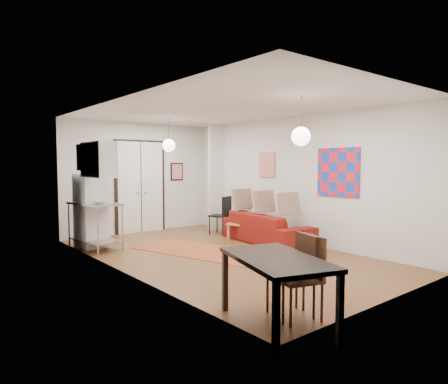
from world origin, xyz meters
TOP-DOWN VIEW (x-y plane):
  - floor at (0.00, 0.00)m, footprint 7.00×7.00m
  - ceiling at (0.00, 0.00)m, footprint 4.20×7.00m
  - wall_back at (0.00, 3.50)m, footprint 4.20×0.02m
  - wall_front at (0.00, -3.50)m, footprint 4.20×0.02m
  - wall_left at (-2.10, 0.00)m, footprint 0.02×7.00m
  - wall_right at (2.10, 0.00)m, footprint 0.02×7.00m
  - double_doors at (0.00, 3.46)m, footprint 1.44×0.06m
  - stub_partition at (1.85, 2.55)m, footprint 0.50×0.10m
  - wall_cabinet at (-1.92, 1.50)m, footprint 0.35×1.00m
  - painting_popart at (2.08, -1.25)m, footprint 0.05×1.00m
  - painting_abstract at (2.08, 0.80)m, footprint 0.05×0.50m
  - poster_back at (1.15, 3.47)m, footprint 0.40×0.03m
  - print_left at (-2.07, 2.00)m, footprint 0.03×0.44m
  - pendant_back at (0.00, 2.00)m, footprint 0.30×0.30m
  - pendant_front at (0.00, -2.00)m, footprint 0.30×0.30m
  - kilim_rug at (-0.05, 0.30)m, footprint 2.21×3.65m
  - sofa at (1.56, 0.29)m, footprint 2.50×1.26m
  - coffee_table at (1.53, 1.07)m, footprint 1.03×0.82m
  - potted_plant at (1.63, 1.07)m, footprint 0.42×0.44m
  - kitchen_counter at (-1.75, 2.16)m, footprint 0.82×1.37m
  - bowl at (-1.75, 1.86)m, footprint 0.30×0.30m
  - soap_bottle at (-1.75, 2.41)m, footprint 0.12×0.12m
  - fridge at (-1.75, 2.37)m, footprint 0.64×0.64m
  - dining_table at (-1.75, -3.15)m, footprint 1.22×1.61m
  - dining_chair_near at (-1.39, -2.94)m, footprint 0.58×0.72m
  - dining_chair_far at (-1.39, -3.05)m, footprint 0.58×0.72m
  - black_side_chair at (1.42, 1.94)m, footprint 0.59×0.60m

SIDE VIEW (x-z plane):
  - floor at x=0.00m, z-range 0.00..0.00m
  - kilim_rug at x=-0.05m, z-range 0.00..0.01m
  - coffee_table at x=1.53m, z-range 0.15..0.55m
  - sofa at x=1.56m, z-range 0.00..0.70m
  - dining_chair_near at x=-1.39m, z-range 0.08..1.05m
  - dining_chair_far at x=-1.39m, z-range 0.08..1.05m
  - black_side_chair at x=1.42m, z-range 0.09..1.08m
  - potted_plant at x=1.63m, z-range 0.40..0.79m
  - kitchen_counter at x=-1.75m, z-range 0.16..1.15m
  - dining_table at x=-1.75m, z-range 0.31..1.09m
  - fridge at x=-1.75m, z-range 0.00..1.61m
  - bowl at x=-1.75m, z-range 0.99..1.05m
  - soap_bottle at x=-1.75m, z-range 0.99..1.20m
  - double_doors at x=0.00m, z-range -0.05..2.45m
  - wall_back at x=0.00m, z-range 0.00..2.90m
  - wall_front at x=0.00m, z-range 0.00..2.90m
  - wall_left at x=-2.10m, z-range 0.00..2.90m
  - wall_right at x=2.10m, z-range 0.00..2.90m
  - stub_partition at x=1.85m, z-range 0.00..2.90m
  - poster_back at x=1.15m, z-range 1.35..1.85m
  - painting_popart at x=2.08m, z-range 1.15..2.15m
  - painting_abstract at x=2.08m, z-range 1.50..2.10m
  - wall_cabinet at x=-1.92m, z-range 1.55..2.25m
  - print_left at x=-2.07m, z-range 1.68..2.22m
  - pendant_back at x=0.00m, z-range 1.85..2.65m
  - pendant_front at x=0.00m, z-range 1.85..2.65m
  - ceiling at x=0.00m, z-range 2.89..2.91m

